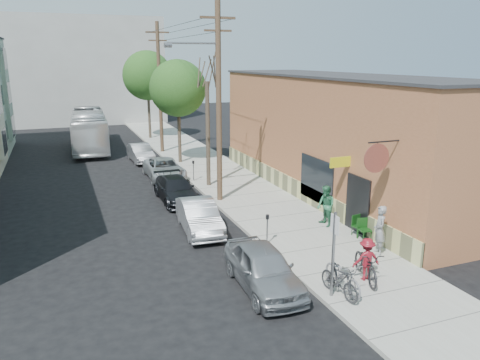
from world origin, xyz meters
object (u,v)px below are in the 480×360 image
object	(u,v)px
patron_green	(326,206)
parked_bike_a	(339,281)
parked_bike_b	(343,275)
car_4	(141,153)
tree_leafy_far	(147,76)
patron_grey	(380,230)
car_1	(199,216)
car_3	(164,169)
bus	(89,130)
utility_pole_near	(218,100)
tree_bare	(208,134)
cyclist	(367,259)
sign_post	(334,246)
parking_meter_near	(267,224)
patio_chair_b	(365,229)
car_0	(263,268)
patio_chair_a	(359,226)
car_2	(176,190)
parking_meter_far	(193,167)
tree_leafy_mid	(178,88)

from	to	relation	value
patron_green	parked_bike_a	bearing A→B (deg)	-28.03
parked_bike_b	car_4	world-z (taller)	car_4
parked_bike_b	parked_bike_a	bearing A→B (deg)	-139.22
tree_leafy_far	patron_grey	size ratio (longest dim) A/B	4.17
car_1	car_3	bearing A→B (deg)	91.07
car_3	car_4	bearing A→B (deg)	95.48
patron_grey	bus	size ratio (longest dim) A/B	0.17
parked_bike_a	car_4	xyz separation A→B (m)	(-2.29, 22.93, -0.02)
patron_grey	parked_bike_b	bearing A→B (deg)	-32.86
patron_green	car_4	bearing A→B (deg)	-163.39
parked_bike_b	car_1	world-z (taller)	car_1
utility_pole_near	car_4	size ratio (longest dim) A/B	2.54
tree_bare	tree_leafy_far	world-z (taller)	tree_leafy_far
parked_bike_a	bus	world-z (taller)	bus
tree_leafy_far	cyclist	size ratio (longest dim) A/B	5.40
patron_grey	patron_green	xyz separation A→B (m)	(-0.28, 3.42, -0.04)
tree_bare	tree_leafy_far	distance (m)	18.39
sign_post	parking_meter_near	bearing A→B (deg)	91.23
sign_post	parked_bike_a	xyz separation A→B (m)	(0.22, -0.09, -1.16)
patio_chair_b	utility_pole_near	bearing A→B (deg)	129.68
patio_chair_b	patron_grey	bearing A→B (deg)	-91.71
patron_green	car_0	size ratio (longest dim) A/B	0.43
patio_chair_a	car_2	distance (m)	10.06
cyclist	sign_post	bearing A→B (deg)	26.91
car_4	car_3	bearing A→B (deg)	-87.21
parking_meter_near	car_2	distance (m)	7.79
patron_grey	cyclist	distance (m)	2.44
utility_pole_near	car_2	world-z (taller)	utility_pole_near
tree_leafy_far	car_4	size ratio (longest dim) A/B	2.03
patio_chair_b	car_3	world-z (taller)	car_3
parking_meter_far	patio_chair_b	size ratio (longest dim) A/B	1.41
utility_pole_near	patio_chair_b	size ratio (longest dim) A/B	11.36
sign_post	parked_bike_b	size ratio (longest dim) A/B	1.42
patio_chair_a	parked_bike_a	size ratio (longest dim) A/B	0.51
sign_post	car_1	xyz separation A→B (m)	(-2.14, 7.41, -1.14)
patio_chair_b	car_3	xyz separation A→B (m)	(-5.40, 13.60, 0.05)
tree_bare	car_0	bearing A→B (deg)	-99.51
parking_meter_near	parked_bike_a	bearing A→B (deg)	-86.17
utility_pole_near	parked_bike_b	size ratio (longest dim) A/B	5.06
car_4	bus	size ratio (longest dim) A/B	0.34
car_0	car_4	xyz separation A→B (m)	(-0.40, 21.31, -0.08)
sign_post	tree_leafy_far	xyz separation A→B (m)	(0.45, 32.40, 4.06)
parking_meter_near	parked_bike_b	xyz separation A→B (m)	(0.64, -4.47, -0.31)
tree_bare	patio_chair_b	world-z (taller)	tree_bare
patron_green	car_4	world-z (taller)	patron_green
parking_meter_far	patio_chair_b	xyz separation A→B (m)	(3.95, -11.92, -0.39)
patio_chair_a	patron_green	world-z (taller)	patron_green
sign_post	parked_bike_a	size ratio (longest dim) A/B	1.62
patio_chair_b	parked_bike_a	world-z (taller)	parked_bike_a
tree_leafy_mid	patron_grey	size ratio (longest dim) A/B	3.78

